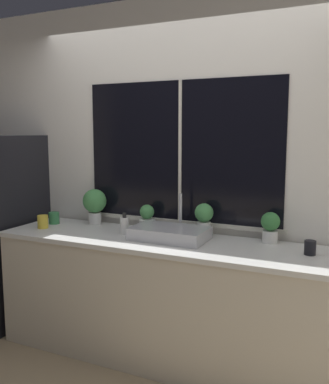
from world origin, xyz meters
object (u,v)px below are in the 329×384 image
object	(u,v)px
sink	(170,233)
mug_green	(54,218)
potted_plant_far_left	(95,203)
soap_bottle	(125,225)
potted_plant_center_left	(147,218)
potted_plant_center_right	(204,217)
mug_black	(310,248)
mug_yellow	(43,222)
potted_plant_far_right	(270,226)

from	to	relation	value
sink	mug_green	size ratio (longest dim) A/B	5.53
potted_plant_far_left	soap_bottle	bearing A→B (deg)	-27.05
sink	potted_plant_center_left	xyz separation A→B (m)	(-0.30, 0.21, 0.05)
mug_green	potted_plant_center_left	bearing A→B (deg)	10.00
potted_plant_center_right	mug_green	distance (m)	1.30
mug_black	soap_bottle	bearing A→B (deg)	-179.18
sink	potted_plant_center_right	xyz separation A→B (m)	(0.18, 0.21, 0.09)
potted_plant_center_left	mug_yellow	bearing A→B (deg)	-158.18
sink	soap_bottle	world-z (taller)	sink
mug_yellow	mug_green	bearing A→B (deg)	98.86
sink	potted_plant_far_left	bearing A→B (deg)	165.11
potted_plant_center_left	potted_plant_far_right	world-z (taller)	potted_plant_far_right
potted_plant_far_right	potted_plant_center_left	bearing A→B (deg)	180.00
mug_yellow	potted_plant_far_left	bearing A→B (deg)	47.32
potted_plant_center_right	mug_yellow	world-z (taller)	potted_plant_center_right
potted_plant_far_left	potted_plant_center_left	size ratio (longest dim) A/B	1.48
mug_green	sink	bearing A→B (deg)	-3.46
sink	mug_yellow	xyz separation A→B (m)	(-1.08, -0.10, 0.01)
potted_plant_far_right	soap_bottle	world-z (taller)	potted_plant_far_right
potted_plant_far_left	potted_plant_center_left	world-z (taller)	potted_plant_far_left
potted_plant_center_right	potted_plant_far_right	bearing A→B (deg)	0.00
potted_plant_center_right	soap_bottle	world-z (taller)	potted_plant_center_right
mug_yellow	mug_black	size ratio (longest dim) A/B	1.14
potted_plant_center_left	mug_yellow	world-z (taller)	potted_plant_center_left
potted_plant_far_right	soap_bottle	xyz separation A→B (m)	(-1.06, -0.21, -0.05)
soap_bottle	mug_green	bearing A→B (deg)	174.75
potted_plant_far_left	sink	bearing A→B (deg)	-14.89
potted_plant_center_left	mug_black	size ratio (longest dim) A/B	2.18
potted_plant_far_left	mug_green	xyz separation A→B (m)	(-0.32, -0.14, -0.13)
mug_black	potted_plant_center_right	bearing A→B (deg)	166.28
mug_yellow	soap_bottle	bearing A→B (deg)	8.45
mug_black	mug_yellow	bearing A→B (deg)	-176.55
potted_plant_center_right	soap_bottle	size ratio (longest dim) A/B	1.50
sink	potted_plant_center_left	world-z (taller)	sink
potted_plant_far_left	mug_yellow	xyz separation A→B (m)	(-0.29, -0.31, -0.13)
potted_plant_far_left	mug_green	world-z (taller)	potted_plant_far_left
potted_plant_center_right	mug_green	size ratio (longest dim) A/B	2.50
potted_plant_center_left	potted_plant_far_right	size ratio (longest dim) A/B	0.92
potted_plant_center_right	mug_black	world-z (taller)	potted_plant_center_right
potted_plant_far_right	mug_green	bearing A→B (deg)	-175.41
mug_black	sink	bearing A→B (deg)	-178.85
potted_plant_far_right	mug_green	size ratio (longest dim) A/B	2.23
mug_yellow	potted_plant_center_left	bearing A→B (deg)	21.82
sink	potted_plant_far_left	size ratio (longest dim) A/B	1.83
mug_yellow	mug_green	distance (m)	0.17
potted_plant_far_right	soap_bottle	size ratio (longest dim) A/B	1.34
potted_plant_center_right	potted_plant_far_left	bearing A→B (deg)	180.00
potted_plant_center_left	mug_yellow	xyz separation A→B (m)	(-0.79, -0.31, -0.04)
sink	potted_plant_far_left	xyz separation A→B (m)	(-0.79, 0.21, 0.13)
potted_plant_far_left	potted_plant_far_right	bearing A→B (deg)	0.00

